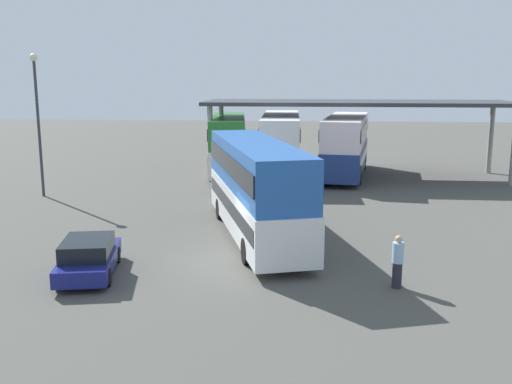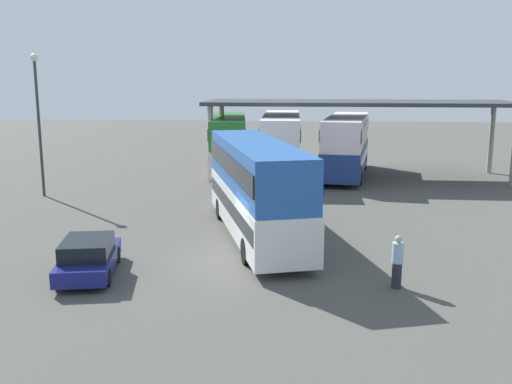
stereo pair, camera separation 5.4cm
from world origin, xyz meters
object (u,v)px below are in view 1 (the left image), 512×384
Objects in this scene: double_decker_far_right at (346,144)px; pedestrian_waiting at (398,262)px; lamppost_tall at (37,108)px; double_decker_near_canopy at (228,142)px; double_decker_mid_row at (281,143)px; parked_hatchback at (89,257)px; double_decker_main at (256,185)px.

double_decker_far_right is 6.14× the size of pedestrian_waiting.
pedestrian_waiting is (0.20, -21.90, -1.38)m from double_decker_far_right.
double_decker_far_right is 20.16m from lamppost_tall.
double_decker_mid_row is at bearing -110.55° from double_decker_near_canopy.
pedestrian_waiting is at bearing -36.32° from lamppost_tall.
double_decker_far_right is 1.35× the size of lamppost_tall.
lamppost_tall is at bearing -53.85° from pedestrian_waiting.
double_decker_near_canopy is at bearing -16.34° from parked_hatchback.
double_decker_far_right reaches higher than parked_hatchback.
pedestrian_waiting is at bearing -102.83° from parked_hatchback.
double_decker_far_right is at bearing -33.40° from double_decker_main.
lamppost_tall is at bearing 19.34° from parked_hatchback.
double_decker_mid_row reaches higher than double_decker_near_canopy.
pedestrian_waiting is at bearing -168.90° from double_decker_mid_row.
parked_hatchback is 0.41× the size of double_decker_near_canopy.
double_decker_main reaches higher than double_decker_far_right.
double_decker_far_right is at bearing -36.76° from parked_hatchback.
double_decker_main is at bearing -30.34° from lamppost_tall.
double_decker_mid_row is at bearing -26.54° from parked_hatchback.
double_decker_mid_row is 16.01m from lamppost_tall.
lamppost_tall reaches higher than double_decker_far_right.
double_decker_far_right is (10.40, 21.57, 1.61)m from parked_hatchback.
double_decker_main is at bearing -56.15° from parked_hatchback.
pedestrian_waiting is (4.72, -21.50, -1.44)m from double_decker_mid_row.
double_decker_mid_row is at bearing -17.93° from double_decker_main.
lamppost_tall is (-18.07, -8.47, 2.81)m from double_decker_far_right.
double_decker_near_canopy is (2.07, 22.14, 1.57)m from parked_hatchback.
double_decker_main is 1.43× the size of lamppost_tall.
double_decker_mid_row is 1.02× the size of double_decker_far_right.
double_decker_main is 1.12× the size of double_decker_near_canopy.
lamppost_tall is 4.54× the size of pedestrian_waiting.
double_decker_mid_row reaches higher than pedestrian_waiting.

